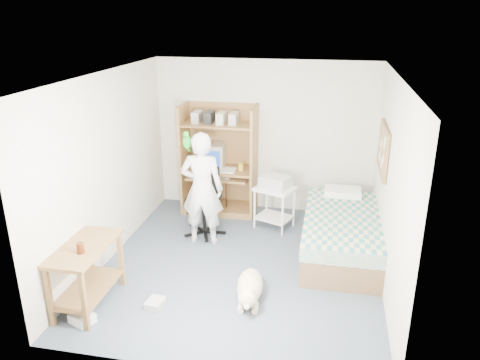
{
  "coord_description": "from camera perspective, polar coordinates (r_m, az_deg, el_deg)",
  "views": [
    {
      "loc": [
        1.05,
        -5.39,
        3.23
      ],
      "look_at": [
        -0.1,
        0.43,
        1.05
      ],
      "focal_mm": 35.0,
      "sensor_mm": 36.0,
      "label": 1
    }
  ],
  "objects": [
    {
      "name": "ceiling",
      "position": [
        5.54,
        0.16,
        12.58
      ],
      "size": [
        3.6,
        4.0,
        0.02
      ],
      "primitive_type": "cube",
      "color": "white",
      "rests_on": "wall_back"
    },
    {
      "name": "floor",
      "position": [
        6.38,
        0.14,
        -10.29
      ],
      "size": [
        4.0,
        4.0,
        0.0
      ],
      "primitive_type": "plane",
      "color": "#43505C",
      "rests_on": "ground"
    },
    {
      "name": "computer_hutch",
      "position": [
        7.73,
        -2.48,
        1.97
      ],
      "size": [
        1.2,
        0.63,
        1.8
      ],
      "color": "brown",
      "rests_on": "floor"
    },
    {
      "name": "crt_monitor",
      "position": [
        7.72,
        -3.4,
        3.06
      ],
      "size": [
        0.44,
        0.46,
        0.39
      ],
      "rotation": [
        0.0,
        0.0,
        0.07
      ],
      "color": "beige",
      "rests_on": "computer_hutch"
    },
    {
      "name": "printer_cart",
      "position": [
        7.24,
        4.22,
        -2.57
      ],
      "size": [
        0.68,
        0.62,
        0.67
      ],
      "rotation": [
        0.0,
        0.0,
        -0.37
      ],
      "color": "white",
      "rests_on": "floor"
    },
    {
      "name": "bed",
      "position": [
        6.7,
        12.23,
        -6.41
      ],
      "size": [
        1.02,
        2.02,
        0.66
      ],
      "color": "brown",
      "rests_on": "floor"
    },
    {
      "name": "wall_right",
      "position": [
        5.79,
        17.9,
        -0.85
      ],
      "size": [
        0.02,
        4.0,
        2.5
      ],
      "primitive_type": "cube",
      "color": "beige",
      "rests_on": "floor"
    },
    {
      "name": "side_desk",
      "position": [
        5.64,
        -18.23,
        -9.97
      ],
      "size": [
        0.5,
        1.0,
        0.75
      ],
      "color": "brown",
      "rests_on": "floor"
    },
    {
      "name": "floor_box_b",
      "position": [
        5.65,
        -10.3,
        -14.57
      ],
      "size": [
        0.21,
        0.24,
        0.08
      ],
      "primitive_type": "cube",
      "rotation": [
        0.0,
        0.0,
        -0.12
      ],
      "color": "#A8A9A4",
      "rests_on": "floor"
    },
    {
      "name": "keyboard",
      "position": [
        7.63,
        -2.76,
        0.53
      ],
      "size": [
        0.47,
        0.23,
        0.03
      ],
      "primitive_type": "cube",
      "rotation": [
        0.0,
        0.0,
        -0.15
      ],
      "color": "beige",
      "rests_on": "computer_hutch"
    },
    {
      "name": "office_chair",
      "position": [
        7.11,
        -4.28,
        -3.76
      ],
      "size": [
        0.56,
        0.56,
        1.0
      ],
      "rotation": [
        0.0,
        0.0,
        0.05
      ],
      "color": "black",
      "rests_on": "floor"
    },
    {
      "name": "drink_glass",
      "position": [
        5.36,
        -18.88,
        -7.87
      ],
      "size": [
        0.08,
        0.08,
        0.12
      ],
      "primitive_type": "cylinder",
      "color": "#3F180A",
      "rests_on": "side_desk"
    },
    {
      "name": "wall_back",
      "position": [
        7.73,
        3.01,
        5.27
      ],
      "size": [
        3.6,
        0.02,
        2.5
      ],
      "primitive_type": "cube",
      "color": "beige",
      "rests_on": "floor"
    },
    {
      "name": "corkboard",
      "position": [
        6.58,
        17.07,
        3.55
      ],
      "size": [
        0.04,
        0.94,
        0.66
      ],
      "color": "#9C7846",
      "rests_on": "wall_right"
    },
    {
      "name": "parrot",
      "position": [
        6.5,
        -6.48,
        4.75
      ],
      "size": [
        0.12,
        0.21,
        0.34
      ],
      "rotation": [
        0.0,
        0.0,
        0.05
      ],
      "color": "#148B1E",
      "rests_on": "person"
    },
    {
      "name": "person",
      "position": [
        6.64,
        -4.64,
        -1.1
      ],
      "size": [
        0.62,
        0.43,
        1.66
      ],
      "primitive_type": "imported",
      "rotation": [
        0.0,
        0.0,
        3.19
      ],
      "color": "silver",
      "rests_on": "floor"
    },
    {
      "name": "pencil_cup",
      "position": [
        7.57,
        0.14,
        1.59
      ],
      "size": [
        0.08,
        0.08,
        0.12
      ],
      "primitive_type": "cylinder",
      "color": "gold",
      "rests_on": "computer_hutch"
    },
    {
      "name": "wall_left",
      "position": [
        6.42,
        -15.84,
        1.38
      ],
      "size": [
        0.02,
        4.0,
        2.5
      ],
      "primitive_type": "cube",
      "color": "beige",
      "rests_on": "floor"
    },
    {
      "name": "floor_box_a",
      "position": [
        5.6,
        -18.67,
        -15.69
      ],
      "size": [
        0.31,
        0.28,
        0.1
      ],
      "primitive_type": "cube",
      "rotation": [
        0.0,
        0.0,
        -0.4
      ],
      "color": "white",
      "rests_on": "floor"
    },
    {
      "name": "dog",
      "position": [
        5.62,
        1.18,
        -12.98
      ],
      "size": [
        0.37,
        0.95,
        0.36
      ],
      "rotation": [
        0.0,
        0.0,
        0.1
      ],
      "color": "beige",
      "rests_on": "floor"
    },
    {
      "name": "printer",
      "position": [
        7.12,
        4.28,
        -0.24
      ],
      "size": [
        0.51,
        0.45,
        0.18
      ],
      "primitive_type": "cube",
      "rotation": [
        0.0,
        0.0,
        -0.37
      ],
      "color": "#B3B3AE",
      "rests_on": "printer_cart"
    }
  ]
}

